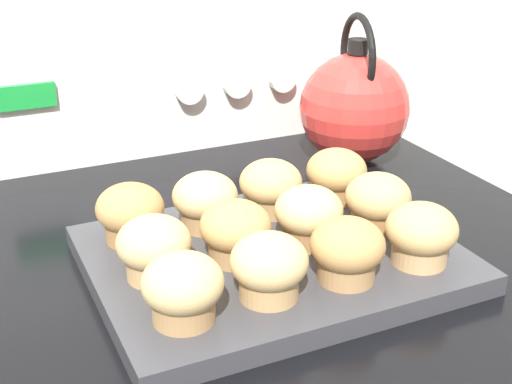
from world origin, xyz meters
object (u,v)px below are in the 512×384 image
object	(u,v)px
muffin_r1_c0	(154,248)
muffin_r1_c1	(235,231)
muffin_pan	(272,259)
muffin_r0_c3	(421,234)
muffin_r2_c0	(130,213)
muffin_r0_c2	(347,250)
muffin_r0_c0	(183,288)
muffin_r1_c3	(378,201)
muffin_r2_c2	(271,186)
muffin_r2_c3	(336,175)
tea_kettle	(354,106)
muffin_r0_c1	(269,267)
muffin_r2_c1	(205,200)
muffin_r1_c2	(309,215)

from	to	relation	value
muffin_r1_c0	muffin_r1_c1	distance (m)	0.08
muffin_pan	muffin_r0_c3	distance (m)	0.15
muffin_pan	muffin_r2_c0	xyz separation A→B (m)	(-0.13, 0.08, 0.04)
muffin_r0_c2	muffin_r1_c0	distance (m)	0.18
muffin_r0_c0	muffin_r1_c3	xyz separation A→B (m)	(0.25, 0.08, 0.00)
muffin_r2_c2	muffin_r2_c3	xyz separation A→B (m)	(0.09, -0.00, 0.00)
muffin_pan	muffin_r1_c0	world-z (taller)	muffin_r1_c0
muffin_pan	tea_kettle	size ratio (longest dim) A/B	1.75
muffin_r1_c3	muffin_r1_c0	bearing A→B (deg)	-179.96
muffin_r0_c1	muffin_r2_c0	size ratio (longest dim) A/B	1.00
muffin_r0_c2	muffin_r2_c1	bearing A→B (deg)	116.63
muffin_r1_c2	muffin_r1_c1	bearing A→B (deg)	-179.16
muffin_pan	muffin_r0_c1	size ratio (longest dim) A/B	5.15
muffin_r2_c0	muffin_r2_c1	xyz separation A→B (m)	(0.08, -0.00, 0.00)
muffin_r0_c3	muffin_r2_c1	world-z (taller)	same
muffin_r2_c3	muffin_r1_c1	bearing A→B (deg)	-153.07
muffin_r0_c3	muffin_r1_c3	bearing A→B (deg)	87.03
muffin_r0_c3	tea_kettle	xyz separation A→B (m)	(0.12, 0.32, 0.03)
muffin_r1_c3	muffin_r2_c3	world-z (taller)	same
muffin_r0_c2	muffin_r1_c1	bearing A→B (deg)	134.87
muffin_r0_c3	muffin_r2_c3	world-z (taller)	same
muffin_r1_c3	muffin_r0_c1	bearing A→B (deg)	-155.10
muffin_r0_c1	muffin_r1_c3	xyz separation A→B (m)	(0.17, 0.08, 0.00)
muffin_pan	muffin_r2_c1	bearing A→B (deg)	118.38
muffin_r2_c3	muffin_r1_c3	bearing A→B (deg)	-88.72
muffin_r2_c2	muffin_r1_c2	bearing A→B (deg)	-87.98
muffin_r0_c3	muffin_r2_c0	xyz separation A→B (m)	(-0.25, 0.17, 0.00)
muffin_r0_c1	muffin_r0_c3	bearing A→B (deg)	-1.64
muffin_r0_c2	muffin_r0_c0	bearing A→B (deg)	179.97
muffin_r2_c1	muffin_r2_c2	world-z (taller)	same
muffin_r0_c3	muffin_r1_c0	xyz separation A→B (m)	(-0.25, 0.08, 0.00)
muffin_r1_c2	muffin_r1_c3	xyz separation A→B (m)	(0.09, -0.00, 0.00)
muffin_r0_c2	muffin_r1_c3	xyz separation A→B (m)	(0.09, 0.08, 0.00)
muffin_r1_c3	muffin_r2_c2	bearing A→B (deg)	135.79
muffin_r0_c0	muffin_r2_c1	bearing A→B (deg)	62.91
muffin_r0_c0	muffin_r1_c3	bearing A→B (deg)	17.82
muffin_r1_c2	muffin_r2_c2	distance (m)	0.08
muffin_r0_c1	muffin_r1_c0	xyz separation A→B (m)	(-0.08, 0.08, 0.00)
muffin_r2_c2	tea_kettle	xyz separation A→B (m)	(0.21, 0.15, 0.03)
muffin_pan	muffin_r0_c0	bearing A→B (deg)	-146.79
muffin_pan	muffin_r1_c3	distance (m)	0.13
muffin_r0_c3	muffin_pan	bearing A→B (deg)	145.31
muffin_r0_c1	muffin_r2_c2	xyz separation A→B (m)	(0.08, 0.16, 0.00)
muffin_r0_c2	muffin_r2_c2	world-z (taller)	same
muffin_r0_c3	muffin_r1_c2	distance (m)	0.12
muffin_r0_c3	muffin_r2_c2	bearing A→B (deg)	116.36
muffin_r0_c3	muffin_r1_c0	distance (m)	0.26
muffin_pan	tea_kettle	bearing A→B (deg)	44.22
muffin_r0_c1	tea_kettle	size ratio (longest dim) A/B	0.34
muffin_r0_c3	muffin_r2_c3	distance (m)	0.17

